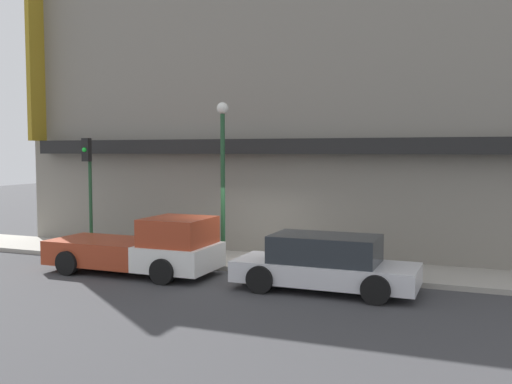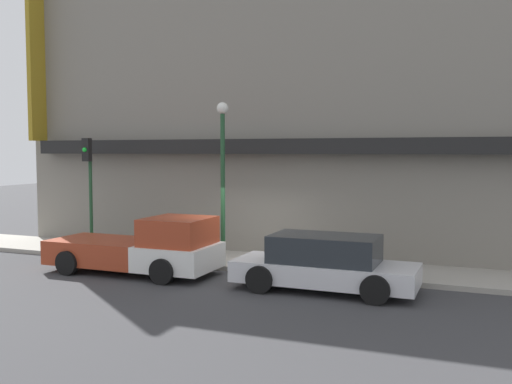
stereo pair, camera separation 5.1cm
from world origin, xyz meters
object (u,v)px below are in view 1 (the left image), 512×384
pickup_truck (144,248)px  parked_car (325,264)px  traffic_light (89,174)px  street_lamp (223,162)px  fire_hydrant (154,248)px

pickup_truck → parked_car: size_ratio=1.09×
pickup_truck → traffic_light: traffic_light is taller
pickup_truck → parked_car: bearing=-1.3°
pickup_truck → parked_car: 5.50m
pickup_truck → traffic_light: bearing=149.2°
parked_car → street_lamp: 4.83m
fire_hydrant → street_lamp: (2.46, 0.07, 2.83)m
fire_hydrant → traffic_light: 3.69m
pickup_truck → traffic_light: size_ratio=1.32×
pickup_truck → fire_hydrant: pickup_truck is taller
traffic_light → fire_hydrant: bearing=-6.9°
pickup_truck → street_lamp: size_ratio=1.04×
parked_car → street_lamp: street_lamp is taller
parked_car → pickup_truck: bearing=178.4°
pickup_truck → fire_hydrant: (-0.67, 1.63, -0.29)m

